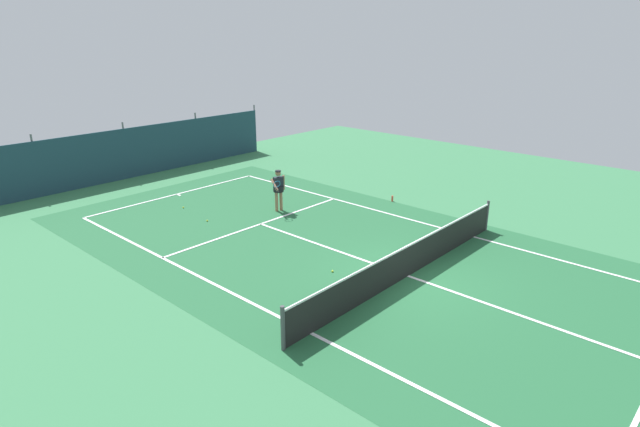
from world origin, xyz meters
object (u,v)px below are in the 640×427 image
at_px(tennis_ball_by_sideline, 332,271).
at_px(tennis_player, 278,187).
at_px(tennis_net, 409,260).
at_px(water_bottle, 392,199).
at_px(tennis_ball_near_player, 207,221).
at_px(tennis_ball_midcourt, 183,207).

bearing_deg(tennis_ball_by_sideline, tennis_player, 61.94).
relative_size(tennis_net, water_bottle, 42.17).
height_order(tennis_net, tennis_ball_by_sideline, tennis_net).
height_order(tennis_net, tennis_ball_near_player, tennis_net).
bearing_deg(water_bottle, tennis_ball_near_player, 150.96).
xyz_separation_m(tennis_net, tennis_ball_near_player, (-1.16, 8.10, -0.48)).
distance_m(tennis_ball_midcourt, tennis_ball_by_sideline, 8.31).
bearing_deg(tennis_player, tennis_ball_near_player, -5.95).
distance_m(tennis_player, tennis_ball_midcourt, 4.00).
height_order(tennis_ball_midcourt, tennis_ball_by_sideline, same).
height_order(tennis_ball_near_player, tennis_ball_midcourt, same).
distance_m(tennis_player, tennis_ball_by_sideline, 5.99).
bearing_deg(tennis_ball_by_sideline, tennis_ball_near_player, 88.91).
distance_m(tennis_player, water_bottle, 4.87).
relative_size(tennis_ball_near_player, tennis_ball_by_sideline, 1.00).
xyz_separation_m(tennis_ball_midcourt, water_bottle, (6.39, -5.70, 0.09)).
xyz_separation_m(tennis_ball_near_player, tennis_ball_midcourt, (0.29, 1.99, 0.00)).
bearing_deg(water_bottle, tennis_ball_midcourt, 138.26).
height_order(tennis_player, water_bottle, tennis_player).
relative_size(tennis_net, tennis_ball_by_sideline, 153.33).
bearing_deg(tennis_ball_by_sideline, water_bottle, 20.90).
bearing_deg(tennis_net, water_bottle, 38.46).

